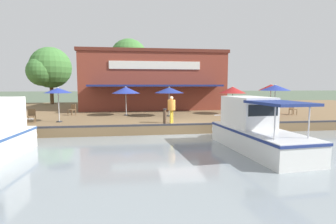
% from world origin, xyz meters
% --- Properties ---
extents(ground_plane, '(220.00, 220.00, 0.00)m').
position_xyz_m(ground_plane, '(0.00, 0.00, 0.00)').
color(ground_plane, '#4C5B47').
extents(quay_deck, '(22.00, 56.00, 0.60)m').
position_xyz_m(quay_deck, '(-11.00, 0.00, 0.30)').
color(quay_deck, brown).
rests_on(quay_deck, ground).
extents(quay_edge_fender, '(0.20, 50.40, 0.10)m').
position_xyz_m(quay_edge_fender, '(-0.10, 0.00, 0.65)').
color(quay_edge_fender, '#2D2D33').
rests_on(quay_edge_fender, quay_deck).
extents(waterfront_restaurant, '(11.01, 13.80, 5.59)m').
position_xyz_m(waterfront_restaurant, '(-13.27, -0.70, 3.40)').
color(waterfront_restaurant, brown).
rests_on(waterfront_restaurant, quay_deck).
extents(patio_umbrella_far_corner, '(2.14, 2.14, 2.25)m').
position_xyz_m(patio_umbrella_far_corner, '(-5.60, -3.27, 2.55)').
color(patio_umbrella_far_corner, '#B7B7B7').
rests_on(patio_umbrella_far_corner, quay_deck).
extents(patio_umbrella_mid_patio_right, '(2.00, 2.00, 2.44)m').
position_xyz_m(patio_umbrella_mid_patio_right, '(-5.44, 8.57, 2.75)').
color(patio_umbrella_mid_patio_right, '#B7B7B7').
rests_on(patio_umbrella_mid_patio_right, quay_deck).
extents(patio_umbrella_back_row, '(2.14, 2.14, 2.25)m').
position_xyz_m(patio_umbrella_back_row, '(-5.44, 5.26, 2.55)').
color(patio_umbrella_back_row, '#B7B7B7').
rests_on(patio_umbrella_back_row, quay_deck).
extents(patio_umbrella_by_entrance, '(1.71, 1.71, 2.21)m').
position_xyz_m(patio_umbrella_by_entrance, '(-2.50, -7.43, 2.60)').
color(patio_umbrella_by_entrance, '#B7B7B7').
rests_on(patio_umbrella_by_entrance, quay_deck).
extents(patio_umbrella_near_quay_edge, '(2.19, 2.19, 2.22)m').
position_xyz_m(patio_umbrella_near_quay_edge, '(-4.65, -0.05, 2.56)').
color(patio_umbrella_near_quay_edge, '#B7B7B7').
rests_on(patio_umbrella_near_quay_edge, quay_deck).
extents(patio_umbrella_mid_patio_left, '(2.13, 2.13, 2.40)m').
position_xyz_m(patio_umbrella_mid_patio_left, '(-2.92, 7.47, 2.75)').
color(patio_umbrella_mid_patio_left, '#B7B7B7').
rests_on(patio_umbrella_mid_patio_left, quay_deck).
extents(cafe_chair_mid_patio, '(0.49, 0.49, 0.85)m').
position_xyz_m(cafe_chair_mid_patio, '(-2.40, -9.05, 1.08)').
color(cafe_chair_mid_patio, brown).
rests_on(cafe_chair_mid_patio, quay_deck).
extents(cafe_chair_beside_entrance, '(0.60, 0.60, 0.85)m').
position_xyz_m(cafe_chair_beside_entrance, '(-6.33, -7.43, 1.08)').
color(cafe_chair_beside_entrance, brown).
rests_on(cafe_chair_beside_entrance, quay_deck).
extents(cafe_chair_far_corner_seat, '(0.58, 0.58, 0.85)m').
position_xyz_m(cafe_chair_far_corner_seat, '(-4.66, -11.38, 1.08)').
color(cafe_chair_far_corner_seat, brown).
rests_on(cafe_chair_far_corner_seat, quay_deck).
extents(cafe_chair_under_first_umbrella, '(0.45, 0.45, 0.85)m').
position_xyz_m(cafe_chair_under_first_umbrella, '(-4.30, 9.82, 1.08)').
color(cafe_chair_under_first_umbrella, brown).
rests_on(cafe_chair_under_first_umbrella, quay_deck).
extents(person_at_quay_edge, '(0.47, 0.47, 1.66)m').
position_xyz_m(person_at_quay_edge, '(-1.05, -0.42, 1.64)').
color(person_at_quay_edge, gold).
rests_on(person_at_quay_edge, quay_deck).
extents(motorboat_far_downstream, '(6.80, 2.51, 2.33)m').
position_xyz_m(motorboat_far_downstream, '(3.57, 2.56, 0.91)').
color(motorboat_far_downstream, silver).
rests_on(motorboat_far_downstream, river_water).
extents(mooring_post, '(0.22, 0.22, 0.97)m').
position_xyz_m(mooring_post, '(-0.35, -0.93, 1.09)').
color(mooring_post, '#473323').
rests_on(mooring_post, quay_deck).
extents(tree_downstream_bank, '(5.28, 5.03, 7.00)m').
position_xyz_m(tree_downstream_bank, '(-19.51, -12.93, 4.95)').
color(tree_downstream_bank, brown).
rests_on(tree_downstream_bank, quay_deck).
extents(tree_behind_restaurant, '(4.89, 4.66, 8.04)m').
position_xyz_m(tree_behind_restaurant, '(-18.32, -3.26, 6.17)').
color(tree_behind_restaurant, brown).
rests_on(tree_behind_restaurant, quay_deck).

